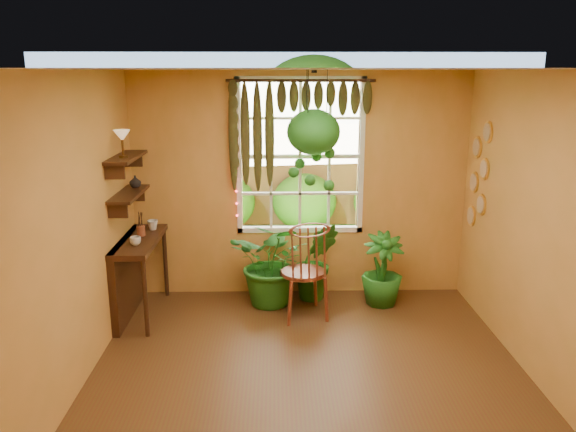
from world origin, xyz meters
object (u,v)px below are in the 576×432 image
at_px(counter_ledge, 131,268).
at_px(hanging_basket, 313,140).
at_px(windsor_chair, 304,285).
at_px(potted_plant_mid, 316,261).
at_px(potted_plant_left, 274,262).

height_order(counter_ledge, hanging_basket, hanging_basket).
distance_m(windsor_chair, hanging_basket, 1.62).
height_order(windsor_chair, potted_plant_mid, windsor_chair).
height_order(windsor_chair, hanging_basket, hanging_basket).
bearing_deg(potted_plant_left, potted_plant_mid, 16.97).
xyz_separation_m(windsor_chair, hanging_basket, (0.11, 0.39, 1.57)).
xyz_separation_m(potted_plant_mid, hanging_basket, (-0.06, -0.12, 1.47)).
height_order(counter_ledge, potted_plant_mid, potted_plant_mid).
xyz_separation_m(potted_plant_left, potted_plant_mid, (0.51, 0.15, -0.04)).
height_order(counter_ledge, potted_plant_left, potted_plant_left).
distance_m(potted_plant_mid, hanging_basket, 1.48).
bearing_deg(hanging_basket, potted_plant_left, -175.84).
bearing_deg(hanging_basket, counter_ledge, -172.09).
height_order(counter_ledge, windsor_chair, windsor_chair).
relative_size(counter_ledge, potted_plant_mid, 1.25).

